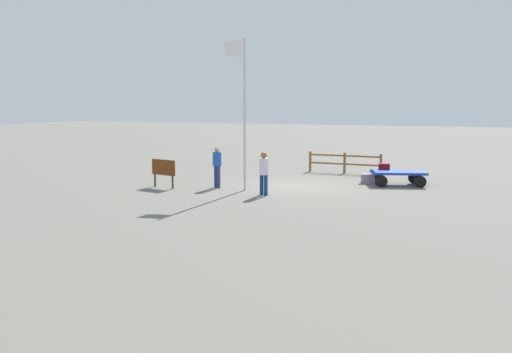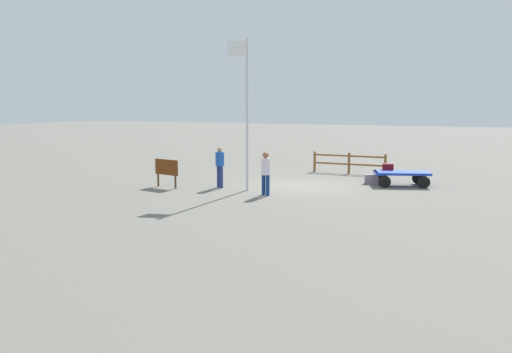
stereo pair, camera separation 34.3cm
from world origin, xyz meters
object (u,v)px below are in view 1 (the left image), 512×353
object	(u,v)px
suitcase_tan	(368,179)
worker_trailing	(264,170)
worker_lead	(217,164)
suitcase_grey	(384,166)
signboard	(163,169)
flagpole	(243,104)
luggage_cart	(398,175)

from	to	relation	value
suitcase_tan	worker_trailing	size ratio (longest dim) A/B	0.39
worker_lead	worker_trailing	distance (m)	2.59
worker_trailing	suitcase_tan	bearing A→B (deg)	-124.06
suitcase_tan	worker_lead	world-z (taller)	worker_lead
suitcase_grey	signboard	xyz separation A→B (m)	(8.01, 4.53, 0.04)
worker_lead	flagpole	world-z (taller)	flagpole
suitcase_grey	worker_trailing	distance (m)	5.99
luggage_cart	flagpole	size ratio (longest dim) A/B	0.42
worker_trailing	flagpole	size ratio (longest dim) A/B	0.28
worker_lead	worker_trailing	size ratio (longest dim) A/B	1.02
worker_lead	signboard	size ratio (longest dim) A/B	1.35
worker_trailing	signboard	size ratio (longest dim) A/B	1.32
suitcase_tan	flagpole	size ratio (longest dim) A/B	0.11
suitcase_tan	worker_trailing	bearing A→B (deg)	55.94
luggage_cart	flagpole	bearing A→B (deg)	32.89
worker_lead	suitcase_grey	bearing A→B (deg)	-148.00
luggage_cart	suitcase_grey	xyz separation A→B (m)	(0.63, -0.45, 0.27)
luggage_cart	worker_trailing	xyz separation A→B (m)	(4.25, 4.32, 0.47)
worker_lead	flagpole	bearing A→B (deg)	170.41
suitcase_tan	signboard	world-z (taller)	signboard
luggage_cart	worker_trailing	world-z (taller)	worker_trailing
luggage_cart	suitcase_tan	world-z (taller)	luggage_cart
worker_trailing	luggage_cart	bearing A→B (deg)	-134.55
luggage_cart	worker_lead	bearing A→B (deg)	26.46
worker_lead	worker_trailing	bearing A→B (deg)	156.91
suitcase_tan	worker_lead	size ratio (longest dim) A/B	0.38
luggage_cart	worker_lead	distance (m)	7.43
luggage_cart	suitcase_tan	distance (m)	1.27
luggage_cart	signboard	size ratio (longest dim) A/B	2.00
suitcase_grey	worker_lead	size ratio (longest dim) A/B	0.31
suitcase_grey	worker_lead	world-z (taller)	worker_lead
signboard	worker_lead	bearing A→B (deg)	-158.76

